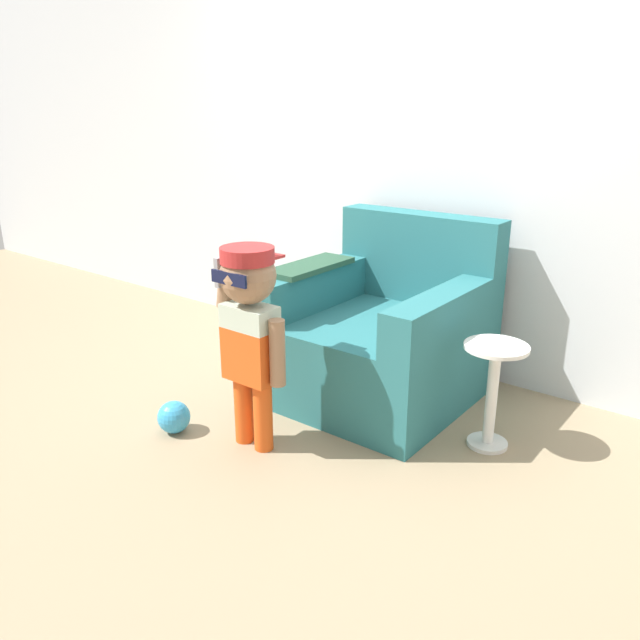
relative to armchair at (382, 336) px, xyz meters
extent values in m
plane|color=#998466|center=(-0.23, -0.24, -0.33)|extent=(10.00, 10.00, 0.00)
cube|color=silver|center=(-0.23, 0.55, 0.97)|extent=(10.00, 0.05, 2.60)
cube|color=#286B70|center=(0.00, -0.05, -0.11)|extent=(0.94, 0.99, 0.44)
cube|color=#286B70|center=(0.00, 0.36, 0.36)|extent=(0.94, 0.17, 0.49)
cube|color=#286B70|center=(-0.39, -0.13, 0.23)|extent=(0.17, 0.82, 0.22)
cube|color=#286B70|center=(0.39, -0.13, 0.23)|extent=(0.17, 0.82, 0.22)
cube|color=#284C38|center=(-0.39, -0.13, 0.35)|extent=(0.21, 0.55, 0.03)
cylinder|color=#E05119|center=(-0.22, -0.83, -0.16)|extent=(0.09, 0.09, 0.33)
cylinder|color=#E05119|center=(-0.10, -0.83, -0.16)|extent=(0.09, 0.09, 0.33)
cube|color=#E05119|center=(-0.16, -0.83, 0.13)|extent=(0.24, 0.14, 0.24)
cube|color=#B7C6B2|center=(-0.16, -0.83, 0.30)|extent=(0.24, 0.14, 0.10)
sphere|color=#997051|center=(-0.16, -0.83, 0.48)|extent=(0.24, 0.24, 0.24)
cylinder|color=#B22828|center=(-0.16, -0.83, 0.57)|extent=(0.23, 0.23, 0.07)
cube|color=#B22828|center=(-0.16, -0.73, 0.55)|extent=(0.14, 0.11, 0.01)
cube|color=#0F1433|center=(-0.16, -0.95, 0.49)|extent=(0.19, 0.01, 0.05)
cylinder|color=#997051|center=(0.00, -0.83, 0.17)|extent=(0.07, 0.07, 0.30)
cylinder|color=#997051|center=(-0.30, -0.83, 0.40)|extent=(0.10, 0.07, 0.18)
cube|color=gray|center=(-0.30, -0.85, 0.48)|extent=(0.02, 0.07, 0.13)
cylinder|color=white|center=(0.70, -0.18, -0.32)|extent=(0.19, 0.19, 0.02)
cylinder|color=white|center=(0.70, -0.18, -0.09)|extent=(0.05, 0.05, 0.48)
cylinder|color=white|center=(0.70, -0.18, 0.16)|extent=(0.29, 0.29, 0.02)
sphere|color=#3399D1|center=(-0.55, -0.98, -0.25)|extent=(0.16, 0.16, 0.16)
camera|label=1|loc=(1.65, -2.67, 1.16)|focal=35.00mm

